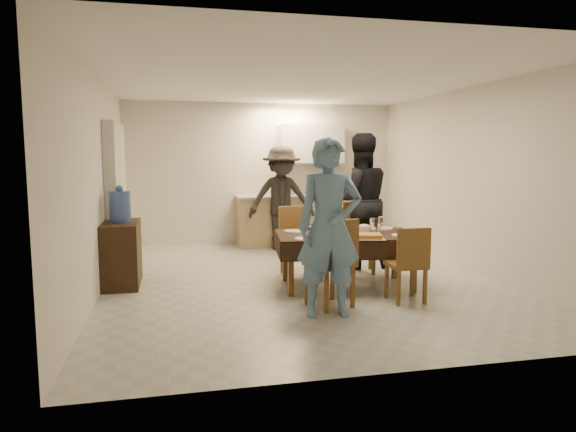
# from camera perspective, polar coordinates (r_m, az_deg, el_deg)

# --- Properties ---
(floor) EXTENTS (5.00, 6.00, 0.02)m
(floor) POSITION_cam_1_polar(r_m,az_deg,el_deg) (6.88, 1.35, -7.10)
(floor) COLOR #BABAB5
(floor) RESTS_ON ground
(ceiling) EXTENTS (5.00, 6.00, 0.02)m
(ceiling) POSITION_cam_1_polar(r_m,az_deg,el_deg) (6.74, 1.41, 14.88)
(ceiling) COLOR white
(ceiling) RESTS_ON wall_back
(wall_back) EXTENTS (5.00, 0.02, 2.60)m
(wall_back) POSITION_cam_1_polar(r_m,az_deg,el_deg) (9.62, -2.90, 4.72)
(wall_back) COLOR silver
(wall_back) RESTS_ON floor
(wall_front) EXTENTS (5.00, 0.02, 2.60)m
(wall_front) POSITION_cam_1_polar(r_m,az_deg,el_deg) (3.85, 12.11, 1.33)
(wall_front) COLOR silver
(wall_front) RESTS_ON floor
(wall_left) EXTENTS (0.02, 6.00, 2.60)m
(wall_left) POSITION_cam_1_polar(r_m,az_deg,el_deg) (6.56, -20.39, 3.29)
(wall_left) COLOR silver
(wall_left) RESTS_ON floor
(wall_right) EXTENTS (0.02, 6.00, 2.60)m
(wall_right) POSITION_cam_1_polar(r_m,az_deg,el_deg) (7.68, 19.86, 3.77)
(wall_right) COLOR silver
(wall_right) RESTS_ON floor
(stub_partition) EXTENTS (0.15, 1.40, 2.10)m
(stub_partition) POSITION_cam_1_polar(r_m,az_deg,el_deg) (7.75, -18.52, 2.00)
(stub_partition) COLOR beige
(stub_partition) RESTS_ON floor
(kitchen_base_cabinet) EXTENTS (2.20, 0.60, 0.86)m
(kitchen_base_cabinet) POSITION_cam_1_polar(r_m,az_deg,el_deg) (9.50, 1.02, -0.57)
(kitchen_base_cabinet) COLOR tan
(kitchen_base_cabinet) RESTS_ON floor
(kitchen_worktop) EXTENTS (2.24, 0.64, 0.05)m
(kitchen_worktop) POSITION_cam_1_polar(r_m,az_deg,el_deg) (9.46, 1.03, 2.17)
(kitchen_worktop) COLOR #999894
(kitchen_worktop) RESTS_ON kitchen_base_cabinet
(upper_cabinet) EXTENTS (1.20, 0.34, 0.70)m
(upper_cabinet) POSITION_cam_1_polar(r_m,az_deg,el_deg) (9.63, 2.60, 8.00)
(upper_cabinet) COLOR silver
(upper_cabinet) RESTS_ON wall_back
(dining_table) EXTENTS (1.84, 1.22, 0.68)m
(dining_table) POSITION_cam_1_polar(r_m,az_deg,el_deg) (6.44, 6.54, -2.25)
(dining_table) COLOR black
(dining_table) RESTS_ON floor
(chair_near_left) EXTENTS (0.57, 0.59, 0.53)m
(chair_near_left) POSITION_cam_1_polar(r_m,az_deg,el_deg) (5.52, 4.95, -4.26)
(chair_near_left) COLOR brown
(chair_near_left) RESTS_ON floor
(chair_near_right) EXTENTS (0.39, 0.39, 0.47)m
(chair_near_right) POSITION_cam_1_polar(r_m,az_deg,el_deg) (5.87, 13.35, -4.44)
(chair_near_right) COLOR brown
(chair_near_right) RESTS_ON floor
(chair_far_left) EXTENTS (0.46, 0.46, 0.51)m
(chair_far_left) POSITION_cam_1_polar(r_m,az_deg,el_deg) (6.95, 1.25, -2.11)
(chair_far_left) COLOR brown
(chair_far_left) RESTS_ON floor
(chair_far_right) EXTENTS (0.54, 0.54, 0.53)m
(chair_far_right) POSITION_cam_1_polar(r_m,az_deg,el_deg) (7.21, 8.23, -1.68)
(chair_far_right) COLOR brown
(chair_far_right) RESTS_ON floor
(console) EXTENTS (0.44, 0.88, 0.81)m
(console) POSITION_cam_1_polar(r_m,az_deg,el_deg) (6.87, -17.98, -4.00)
(console) COLOR #332211
(console) RESTS_ON floor
(water_jug) EXTENTS (0.26, 0.26, 0.39)m
(water_jug) POSITION_cam_1_polar(r_m,az_deg,el_deg) (6.79, -18.17, 1.00)
(water_jug) COLOR #435EB1
(water_jug) RESTS_ON console
(wine_bottle) EXTENTS (0.08, 0.08, 0.32)m
(wine_bottle) POSITION_cam_1_polar(r_m,az_deg,el_deg) (6.45, 6.00, -0.53)
(wine_bottle) COLOR black
(wine_bottle) RESTS_ON dining_table
(water_pitcher) EXTENTS (0.13, 0.13, 0.20)m
(water_pitcher) POSITION_cam_1_polar(r_m,az_deg,el_deg) (6.50, 9.62, -1.07)
(water_pitcher) COLOR white
(water_pitcher) RESTS_ON dining_table
(savoury_tart) EXTENTS (0.49, 0.42, 0.05)m
(savoury_tart) POSITION_cam_1_polar(r_m,az_deg,el_deg) (6.11, 8.59, -2.22)
(savoury_tart) COLOR gold
(savoury_tart) RESTS_ON dining_table
(salad_bowl) EXTENTS (0.17, 0.17, 0.07)m
(salad_bowl) POSITION_cam_1_polar(r_m,az_deg,el_deg) (6.70, 8.48, -1.37)
(salad_bowl) COLOR white
(salad_bowl) RESTS_ON dining_table
(mushroom_dish) EXTENTS (0.21, 0.21, 0.04)m
(mushroom_dish) POSITION_cam_1_polar(r_m,az_deg,el_deg) (6.68, 5.36, -1.48)
(mushroom_dish) COLOR white
(mushroom_dish) RESTS_ON dining_table
(wine_glass_a) EXTENTS (0.08, 0.08, 0.19)m
(wine_glass_a) POSITION_cam_1_polar(r_m,az_deg,el_deg) (6.03, 2.38, -1.65)
(wine_glass_a) COLOR white
(wine_glass_a) RESTS_ON dining_table
(wine_glass_b) EXTENTS (0.08, 0.08, 0.18)m
(wine_glass_b) POSITION_cam_1_polar(r_m,az_deg,el_deg) (6.85, 10.23, -0.74)
(wine_glass_b) COLOR white
(wine_glass_b) RESTS_ON dining_table
(wine_glass_c) EXTENTS (0.09, 0.09, 0.19)m
(wine_glass_c) POSITION_cam_1_polar(r_m,az_deg,el_deg) (6.65, 4.09, -0.84)
(wine_glass_c) COLOR white
(wine_glass_c) RESTS_ON dining_table
(plate_near_left) EXTENTS (0.27, 0.27, 0.02)m
(plate_near_left) POSITION_cam_1_polar(r_m,az_deg,el_deg) (5.98, 2.04, -2.54)
(plate_near_left) COLOR white
(plate_near_left) RESTS_ON dining_table
(plate_near_right) EXTENTS (0.24, 0.24, 0.01)m
(plate_near_right) POSITION_cam_1_polar(r_m,az_deg,el_deg) (6.38, 12.53, -2.11)
(plate_near_right) COLOR white
(plate_near_right) RESTS_ON dining_table
(plate_far_left) EXTENTS (0.27, 0.27, 0.02)m
(plate_far_left) POSITION_cam_1_polar(r_m,az_deg,el_deg) (6.56, 0.73, -1.70)
(plate_far_left) COLOR white
(plate_far_left) RESTS_ON dining_table
(plate_far_right) EXTENTS (0.28, 0.28, 0.02)m
(plate_far_right) POSITION_cam_1_polar(r_m,az_deg,el_deg) (6.93, 10.44, -1.35)
(plate_far_right) COLOR white
(plate_far_right) RESTS_ON dining_table
(microwave) EXTENTS (0.57, 0.39, 0.32)m
(microwave) POSITION_cam_1_polar(r_m,az_deg,el_deg) (9.62, 4.95, 3.32)
(microwave) COLOR silver
(microwave) RESTS_ON kitchen_worktop
(person_near) EXTENTS (0.70, 0.49, 1.83)m
(person_near) POSITION_cam_1_polar(r_m,az_deg,el_deg) (5.25, 4.62, -1.31)
(person_near) COLOR #5A80A8
(person_near) RESTS_ON floor
(person_far) EXTENTS (0.99, 0.78, 1.96)m
(person_far) POSITION_cam_1_polar(r_m,az_deg,el_deg) (7.57, 7.94, 1.66)
(person_far) COLOR black
(person_far) RESTS_ON floor
(person_kitchen) EXTENTS (1.16, 0.67, 1.80)m
(person_kitchen) POSITION_cam_1_polar(r_m,az_deg,el_deg) (8.93, -0.71, 2.00)
(person_kitchen) COLOR black
(person_kitchen) RESTS_ON floor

